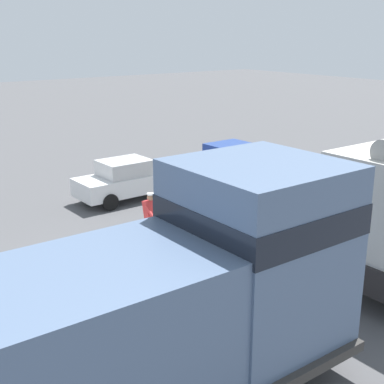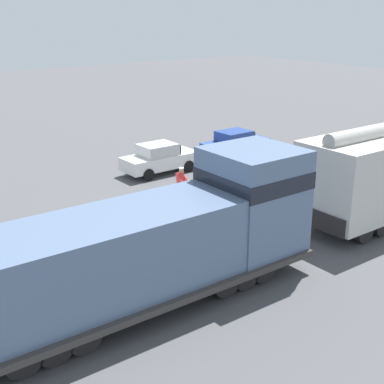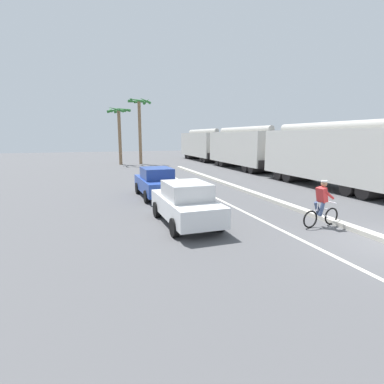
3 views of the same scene
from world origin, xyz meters
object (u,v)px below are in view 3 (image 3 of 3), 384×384
hopper_car_middle (243,148)px  hopper_car_trailing (202,145)px  parked_car_blue (156,182)px  palm_tree_near (119,122)px  hopper_car_lead (329,155)px  palm_tree_far (140,116)px  cyclist (322,205)px  parked_car_white (186,203)px

hopper_car_middle → hopper_car_trailing: size_ratio=1.00×
parked_car_blue → palm_tree_near: size_ratio=0.64×
hopper_car_lead → hopper_car_trailing: same height
hopper_car_trailing → palm_tree_far: 9.95m
parked_car_blue → palm_tree_near: (-0.03, 19.91, 4.07)m
hopper_car_lead → palm_tree_near: palm_tree_near is taller
hopper_car_middle → hopper_car_trailing: 11.60m
palm_tree_near → cyclist: bearing=-80.3°
parked_car_white → hopper_car_trailing: bearing=68.3°
cyclist → parked_car_white: bearing=157.9°
palm_tree_far → hopper_car_trailing: bearing=17.8°
hopper_car_lead → parked_car_blue: 11.26m
hopper_car_trailing → palm_tree_far: size_ratio=1.40×
parked_car_blue → palm_tree_far: bearing=83.4°
hopper_car_lead → cyclist: (-6.57, -6.85, -1.26)m
palm_tree_far → hopper_car_middle: bearing=-44.6°
hopper_car_middle → parked_car_white: size_ratio=2.51×
cyclist → hopper_car_lead: bearing=46.2°
parked_car_blue → cyclist: cyclist is taller
hopper_car_trailing → parked_car_blue: hopper_car_trailing is taller
hopper_car_lead → palm_tree_near: 23.40m
hopper_car_lead → parked_car_white: 12.32m
parked_car_white → palm_tree_near: 25.63m
hopper_car_lead → parked_car_white: (-11.21, -4.97, -1.26)m
hopper_car_middle → parked_car_white: bearing=-124.1°
palm_tree_near → palm_tree_far: bearing=0.2°
palm_tree_far → parked_car_white: bearing=-95.3°
hopper_car_middle → hopper_car_trailing: bearing=90.0°
palm_tree_far → cyclist: bearing=-85.2°
parked_car_white → palm_tree_far: (2.34, 25.32, 4.76)m
hopper_car_lead → hopper_car_trailing: (0.00, 23.20, 0.00)m
hopper_car_trailing → parked_car_blue: bearing=-116.1°
hopper_car_lead → palm_tree_far: size_ratio=1.40×
parked_car_blue → palm_tree_far: 20.61m
hopper_car_trailing → palm_tree_far: palm_tree_far is taller
hopper_car_lead → cyclist: hopper_car_lead is taller
hopper_car_trailing → cyclist: size_ratio=6.18×
palm_tree_near → palm_tree_far: (2.35, 0.01, 0.69)m
palm_tree_near → palm_tree_far: 2.45m
hopper_car_middle → hopper_car_trailing: (0.00, 11.60, 0.00)m
parked_car_blue → cyclist: size_ratio=2.47×
parked_car_blue → cyclist: (4.61, -7.28, 0.00)m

